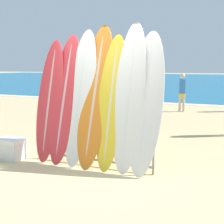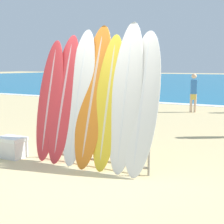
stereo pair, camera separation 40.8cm
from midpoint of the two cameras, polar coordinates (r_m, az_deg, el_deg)
The scene contains 12 objects.
ground_plane at distance 5.34m, azimuth -3.16°, elevation -11.13°, with size 160.00×160.00×0.00m, color tan.
surfboard_rack at distance 5.60m, azimuth -1.79°, elevation -5.23°, with size 2.27×0.04×0.86m.
surfboard_slot_0 at distance 6.04m, azimuth -9.46°, elevation 2.20°, with size 0.53×0.63×2.29m.
surfboard_slot_1 at distance 5.88m, azimuth -6.85°, elevation 2.55°, with size 0.56×0.76×2.38m.
surfboard_slot_2 at distance 5.70m, azimuth -4.07°, elevation 2.83°, with size 0.56×0.75×2.47m.
surfboard_slot_3 at distance 5.56m, azimuth -1.40°, elevation 3.09°, with size 0.60×0.90×2.54m.
surfboard_slot_4 at distance 5.37m, azimuth 1.46°, elevation 1.87°, with size 0.52×0.69×2.35m.
surfboard_slot_5 at distance 5.23m, azimuth 4.75°, elevation 2.75°, with size 0.56×0.69×2.54m.
surfboard_slot_6 at distance 5.14m, azimuth 7.76°, elevation 1.69°, with size 0.59×0.72×2.38m.
person_mid_beach at distance 12.05m, azimuth 4.76°, elevation 4.31°, with size 0.29×0.27×1.72m.
person_far_left at distance 12.58m, azimuth 15.60°, elevation 3.68°, with size 0.25×0.21×1.51m.
cooler_box at distance 6.42m, azimuth -16.14°, elevation -6.18°, with size 0.54×0.37×0.41m.
Camera 2 is at (2.81, -4.20, 1.78)m, focal length 50.00 mm.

